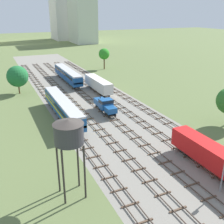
{
  "coord_description": "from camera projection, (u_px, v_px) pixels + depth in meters",
  "views": [
    {
      "loc": [
        -21.73,
        3.54,
        21.52
      ],
      "look_at": [
        0.0,
        50.71,
        1.5
      ],
      "focal_mm": 42.43,
      "sensor_mm": 36.0,
      "label": 1
    }
  ],
  "objects": [
    {
      "name": "shunter_loco_centre_left_near",
      "position": [
        105.0,
        105.0,
        58.51
      ],
      "size": [
        2.74,
        8.46,
        3.1
      ],
      "color": "#194C8C",
      "rests_on": "ground"
    },
    {
      "name": "signal_post_near",
      "position": [
        224.0,
        169.0,
        32.33
      ],
      "size": [
        0.28,
        0.47,
        5.24
      ],
      "color": "gray",
      "rests_on": "ground"
    },
    {
      "name": "ballast_bed",
      "position": [
        102.0,
        111.0,
        60.68
      ],
      "size": [
        22.49,
        176.0,
        0.01
      ],
      "primitive_type": "cube",
      "color": "gray",
      "rests_on": "ground"
    },
    {
      "name": "ground_plane",
      "position": [
        102.0,
        111.0,
        60.68
      ],
      "size": [
        480.0,
        480.0,
        0.0
      ],
      "primitive_type": "plane",
      "color": "#5B6B3D"
    },
    {
      "name": "track_centre_left",
      "position": [
        101.0,
        109.0,
        61.48
      ],
      "size": [
        2.4,
        126.0,
        0.29
      ],
      "color": "#47382D",
      "rests_on": "ground"
    },
    {
      "name": "freight_boxcar_centre_nearest",
      "position": [
        210.0,
        154.0,
        37.51
      ],
      "size": [
        2.87,
        14.0,
        3.6
      ],
      "color": "red",
      "rests_on": "ground"
    },
    {
      "name": "track_centre_right",
      "position": [
        135.0,
        103.0,
        65.09
      ],
      "size": [
        2.4,
        126.0,
        0.29
      ],
      "color": "#47382D",
      "rests_on": "ground"
    },
    {
      "name": "passenger_coach_far_left_mid",
      "position": [
        63.0,
        106.0,
        55.64
      ],
      "size": [
        2.96,
        22.0,
        3.8
      ],
      "color": "#194C8C",
      "rests_on": "ground"
    },
    {
      "name": "water_tower",
      "position": [
        69.0,
        133.0,
        30.09
      ],
      "size": [
        3.59,
        3.59,
        10.11
      ],
      "color": "#2D2826",
      "rests_on": "ground"
    },
    {
      "name": "track_centre",
      "position": [
        119.0,
        106.0,
        63.28
      ],
      "size": [
        2.4,
        126.0,
        0.29
      ],
      "color": "#47382D",
      "rests_on": "ground"
    },
    {
      "name": "freight_boxcar_centre_midfar",
      "position": [
        98.0,
        84.0,
        73.32
      ],
      "size": [
        2.87,
        14.0,
        3.6
      ],
      "color": "beige",
      "rests_on": "ground"
    },
    {
      "name": "lineside_tree_2",
      "position": [
        104.0,
        54.0,
        101.38
      ],
      "size": [
        4.19,
        4.19,
        7.97
      ],
      "color": "#4C331E",
      "rests_on": "ground"
    },
    {
      "name": "track_left",
      "position": [
        82.0,
        112.0,
        59.67
      ],
      "size": [
        2.4,
        126.0,
        0.29
      ],
      "color": "#47382D",
      "rests_on": "ground"
    },
    {
      "name": "track_far_left",
      "position": [
        62.0,
        115.0,
        57.87
      ],
      "size": [
        2.4,
        126.0,
        0.29
      ],
      "color": "#47382D",
      "rests_on": "ground"
    },
    {
      "name": "lineside_tree_0",
      "position": [
        17.0,
        76.0,
        71.39
      ],
      "size": [
        5.72,
        5.72,
        7.7
      ],
      "color": "#4C331E",
      "rests_on": "ground"
    },
    {
      "name": "skyline_tower_3",
      "position": [
        67.0,
        12.0,
        202.49
      ],
      "size": [
        21.66,
        23.31,
        40.2
      ],
      "color": "silver",
      "rests_on": "ground"
    },
    {
      "name": "passenger_coach_centre_left_far",
      "position": [
        68.0,
        74.0,
        83.83
      ],
      "size": [
        2.96,
        22.0,
        3.8
      ],
      "color": "#194C8C",
      "rests_on": "ground"
    },
    {
      "name": "skyline_tower_2",
      "position": [
        82.0,
        17.0,
        180.71
      ],
      "size": [
        14.06,
        22.93,
        34.06
      ],
      "color": "beige",
      "rests_on": "ground"
    }
  ]
}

